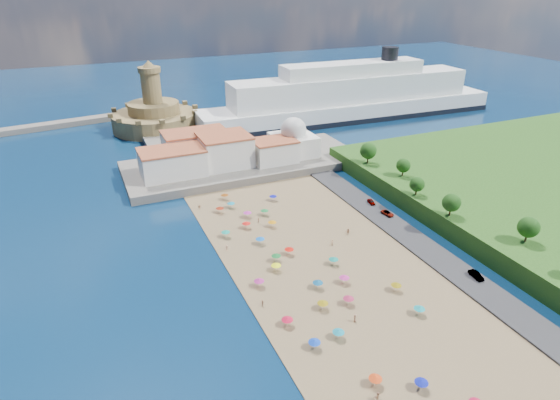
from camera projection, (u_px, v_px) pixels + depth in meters
name	position (u px, v px, depth m)	size (l,w,h in m)	color
ground	(306.00, 271.00, 117.33)	(700.00, 700.00, 0.00)	#071938
terrace	(244.00, 164.00, 180.60)	(90.00, 36.00, 3.00)	#59544C
jetty	(169.00, 145.00, 201.62)	(18.00, 70.00, 2.40)	#59544C
waterfront_buildings	(210.00, 152.00, 173.63)	(57.00, 29.00, 11.00)	silver
domed_building	(293.00, 140.00, 183.02)	(16.00, 16.00, 15.00)	silver
fortress	(154.00, 116.00, 224.03)	(40.00, 40.00, 32.40)	olive
cruise_ship	(351.00, 99.00, 239.36)	(160.19, 29.63, 34.85)	black
beach_parasols	(323.00, 293.00, 105.59)	(31.18, 115.92, 2.20)	gray
beachgoers	(299.00, 275.00, 113.49)	(36.13, 96.77, 1.87)	tan
parked_cars	(408.00, 228.00, 134.62)	(2.63, 49.16, 1.44)	gray
hillside_trees	(470.00, 206.00, 127.84)	(12.68, 111.58, 7.58)	#382314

